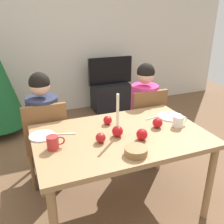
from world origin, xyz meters
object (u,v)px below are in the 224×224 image
Objects in this scene: tv at (110,71)px; apple_near_candle at (157,123)px; chair_left at (46,138)px; mug_left at (53,143)px; plate_right at (171,116)px; apple_by_right_mug at (142,134)px; bowl_walnuts at (136,151)px; mug_right at (178,121)px; person_right_child at (143,116)px; chair_right at (145,121)px; tv_stand at (111,96)px; apple_by_left_plate at (101,138)px; plate_left at (42,136)px; dining_table at (121,143)px; person_left_child at (45,132)px; candle_centerpiece at (118,128)px; apple_far_edge at (108,120)px.

tv is 9.04× the size of apple_near_candle.
mug_left is (-0.01, -0.64, 0.29)m from chair_left.
apple_by_right_mug reaches higher than plate_right.
mug_right is at bearing 26.58° from bowl_walnuts.
chair_right is at bearing -90.00° from person_right_child.
tv_stand is at bearing 74.26° from apple_by_right_mug.
tv_stand is 8.10× the size of apple_by_left_plate.
plate_left is at bearing 167.93° from mug_right.
chair_right is at bearing 86.64° from mug_right.
tv reaches higher than chair_left.
apple_by_left_plate is at bearing 124.38° from bowl_walnuts.
mug_right is at bearing -14.62° from apple_near_candle.
mug_left reaches higher than dining_table.
tv_stand is at bearing 59.82° from mug_left.
person_right_child is 8.63× the size of mug_right.
person_left_child is 4.97× the size of plate_right.
person_left_child is at bearing 156.23° from plate_right.
chair_right reaches higher than mug_right.
tv_stand is 4.71× the size of mug_right.
person_left_child reaches higher than tv_stand.
mug_right is 0.83× the size of bowl_walnuts.
mug_left is (-0.01, -0.67, 0.23)m from person_left_child.
mug_left is at bearing -179.24° from candle_centerpiece.
mug_right is at bearing -12.07° from plate_left.
plate_right is at bearing 15.26° from candle_centerpiece.
mug_left is at bearing -171.17° from plate_right.
apple_far_edge is (-0.38, 0.22, -0.00)m from apple_near_candle.
apple_by_left_plate is (-0.17, 0.25, 0.01)m from bowl_walnuts.
apple_near_candle is at bearing 3.70° from candle_centerpiece.
person_right_child is at bearing 86.80° from mug_right.
person_left_child is 3.27× the size of candle_centerpiece.
plate_right is 1.76× the size of mug_left.
tv is 10.13× the size of apple_far_edge.
mug_left is 0.82× the size of bowl_walnuts.
bowl_walnuts is at bearing -61.66° from person_left_child.
tv_stand is (0.80, 2.30, -0.43)m from dining_table.
person_left_child is 0.87m from candle_centerpiece.
person_right_child is 1.71m from tv_stand.
candle_centerpiece is 2.64× the size of mug_right.
plate_right is at bearing -6.81° from apple_far_edge.
apple_by_left_plate is (0.35, -0.04, -0.01)m from mug_left.
plate_right is at bearing -22.36° from chair_left.
apple_by_right_mug is at bearing -166.57° from mug_right.
dining_table is at bearing -109.26° from tv_stand.
apple_far_edge is at bearing 2.22° from plate_left.
chair_right is 1.73m from tv_stand.
apple_far_edge is at bearing 25.65° from mug_left.
tv is at bearing 56.14° from plate_left.
chair_right is at bearing 41.45° from apple_by_left_plate.
bowl_walnuts is 2.08× the size of apple_by_left_plate.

